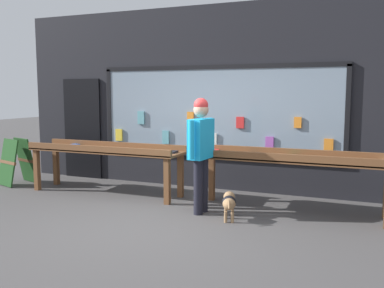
{
  "coord_description": "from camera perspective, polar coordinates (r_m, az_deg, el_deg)",
  "views": [
    {
      "loc": [
        2.69,
        -5.23,
        1.82
      ],
      "look_at": [
        0.12,
        0.99,
        1.01
      ],
      "focal_mm": 40.0,
      "sensor_mm": 36.0,
      "label": 1
    }
  ],
  "objects": [
    {
      "name": "person_browsing",
      "position": [
        6.37,
        1.19,
        -0.26
      ],
      "size": [
        0.27,
        0.68,
        1.74
      ],
      "rotation": [
        0.0,
        0.0,
        1.46
      ],
      "color": "black",
      "rests_on": "ground_plane"
    },
    {
      "name": "display_table_left",
      "position": [
        7.82,
        -11.45,
        -1.2
      ],
      "size": [
        2.9,
        0.7,
        0.9
      ],
      "color": "brown",
      "rests_on": "ground_plane"
    },
    {
      "name": "small_dog",
      "position": [
        6.19,
        4.97,
        -7.75
      ],
      "size": [
        0.28,
        0.51,
        0.38
      ],
      "rotation": [
        0.0,
        0.0,
        1.87
      ],
      "color": "#99724C",
      "rests_on": "ground_plane"
    },
    {
      "name": "sandwich_board_sign",
      "position": [
        9.18,
        -22.3,
        -2.14
      ],
      "size": [
        0.69,
        0.72,
        0.9
      ],
      "rotation": [
        0.0,
        0.0,
        -0.31
      ],
      "color": "#193F19",
      "rests_on": "ground_plane"
    },
    {
      "name": "shopfront_facade",
      "position": [
        8.09,
        2.8,
        5.96
      ],
      "size": [
        8.26,
        0.29,
        3.42
      ],
      "color": "black",
      "rests_on": "ground_plane"
    },
    {
      "name": "display_table_right",
      "position": [
        6.59,
        12.98,
        -2.47
      ],
      "size": [
        2.9,
        0.7,
        0.94
      ],
      "color": "brown",
      "rests_on": "ground_plane"
    },
    {
      "name": "ground_plane",
      "position": [
        6.16,
        -4.63,
        -10.32
      ],
      "size": [
        40.0,
        40.0,
        0.0
      ],
      "primitive_type": "plane",
      "color": "#474444"
    }
  ]
}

